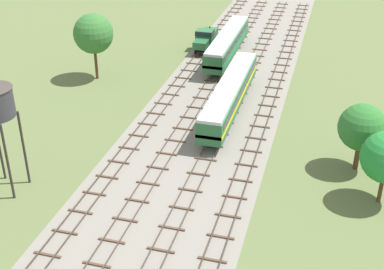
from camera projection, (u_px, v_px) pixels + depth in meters
name	position (u px, v px, depth m)	size (l,w,h in m)	color
ground_plane	(195.00, 142.00, 59.67)	(480.00, 480.00, 0.00)	#5B6B3D
ballast_bed	(195.00, 142.00, 59.67)	(17.07, 176.00, 0.01)	gray
track_far_left	(143.00, 129.00, 61.99)	(2.40, 126.00, 0.29)	#47382D
track_left	(179.00, 134.00, 60.97)	(2.40, 126.00, 0.29)	#47382D
track_centre_left	(215.00, 139.00, 59.94)	(2.40, 126.00, 0.29)	#47382D
track_centre	(254.00, 144.00, 58.91)	(2.40, 126.00, 0.29)	#47382D
passenger_coach_centre_left_near	(230.00, 93.00, 65.07)	(2.96, 22.00, 3.80)	#286638
diesel_railcar_left_mid	(227.00, 43.00, 82.00)	(2.96, 20.50, 3.80)	#286638
shunter_loco_far_left_midfar	(205.00, 37.00, 86.10)	(2.74, 8.46, 3.10)	#286638
lineside_tree_0	(362.00, 127.00, 52.43)	(4.78, 4.78, 7.19)	#4C331E
lineside_tree_1	(93.00, 34.00, 72.92)	(5.53, 5.53, 9.40)	#4C331E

